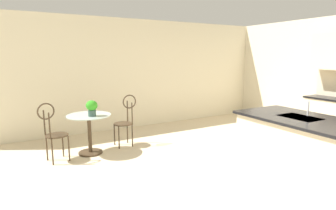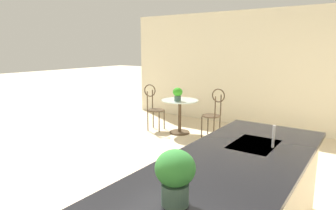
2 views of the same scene
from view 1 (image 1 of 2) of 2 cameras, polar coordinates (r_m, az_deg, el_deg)
ground_plane at (r=4.00m, az=20.30°, el=-17.41°), size 40.00×40.00×0.00m
wall_left_window at (r=7.08m, az=-6.20°, el=6.41°), size 0.12×7.80×2.70m
kitchen_island at (r=4.32m, az=31.22°, el=-9.48°), size 2.80×1.06×0.92m
bistro_table at (r=5.32m, az=-16.00°, el=-5.07°), size 0.80×0.80×0.74m
chair_near_window at (r=5.08m, az=-22.78°, el=-4.71°), size 0.45×0.51×1.04m
chair_by_island at (r=5.61m, az=-8.81°, el=-2.68°), size 0.38×0.48×1.04m
sink_faucet at (r=4.61m, az=27.09°, el=-0.68°), size 0.02×0.02×0.22m
potted_plant_on_table at (r=5.09m, az=-15.54°, el=-0.43°), size 0.20×0.20×0.29m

